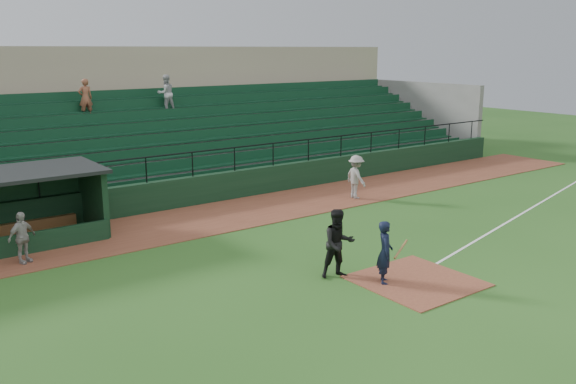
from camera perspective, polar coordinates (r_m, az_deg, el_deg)
ground at (r=17.93m, az=9.58°, el=-7.35°), size 90.00×90.00×0.00m
warning_track at (r=23.88m, az=-4.27°, el=-1.89°), size 40.00×4.00×0.03m
home_plate_dirt at (r=17.30m, az=11.98°, el=-8.19°), size 3.00×3.00×0.03m
foul_line at (r=24.69m, az=20.64°, el=-2.25°), size 17.49×4.44×0.01m
stadium_structure at (r=30.81m, az=-12.79°, el=5.61°), size 38.00×13.08×6.40m
batter_at_plate at (r=16.73m, az=9.13°, el=-5.64°), size 1.16×0.77×1.77m
umpire at (r=16.97m, az=4.78°, el=-4.87°), size 1.14×1.00×1.97m
runner at (r=25.95m, az=6.43°, el=1.43°), size 0.84×1.28×1.85m
dugout_player_a at (r=19.67m, az=-23.78°, el=-3.95°), size 1.00×0.75×1.57m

